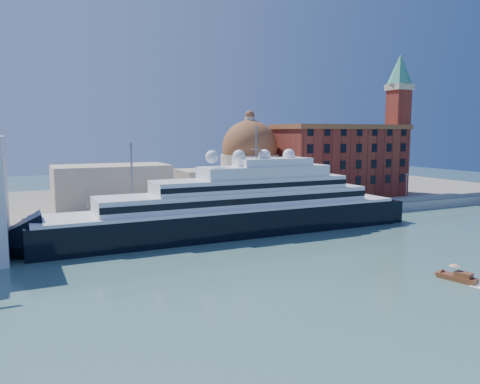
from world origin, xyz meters
TOP-DOWN VIEW (x-y plane):
  - ground at (0.00, 0.00)m, footprint 400.00×400.00m
  - quay at (0.00, 34.00)m, footprint 180.00×10.00m
  - land at (0.00, 75.00)m, footprint 260.00×72.00m
  - quay_fence at (0.00, 29.50)m, footprint 180.00×0.10m
  - superyacht at (-3.13, 23.00)m, footprint 95.03×13.17m
  - water_taxi at (17.24, -22.47)m, footprint 3.22×6.06m
  - warehouse at (52.00, 52.00)m, footprint 43.00×19.00m
  - campanile at (76.00, 52.00)m, footprint 8.40×8.40m
  - church at (6.39, 57.72)m, footprint 66.00×18.00m
  - lamp_posts at (-12.67, 32.27)m, footprint 120.80×2.40m

SIDE VIEW (x-z plane):
  - ground at x=0.00m, z-range 0.00..0.00m
  - water_taxi at x=17.24m, z-range -0.71..2.03m
  - land at x=0.00m, z-range 0.00..2.00m
  - quay at x=0.00m, z-range 0.00..2.50m
  - quay_fence at x=0.00m, z-range 2.50..3.70m
  - superyacht at x=-3.13m, z-range -9.30..19.10m
  - lamp_posts at x=-12.67m, z-range 0.84..18.84m
  - church at x=6.39m, z-range -1.84..23.66m
  - warehouse at x=52.00m, z-range 2.16..25.41m
  - campanile at x=76.00m, z-range 5.26..52.26m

